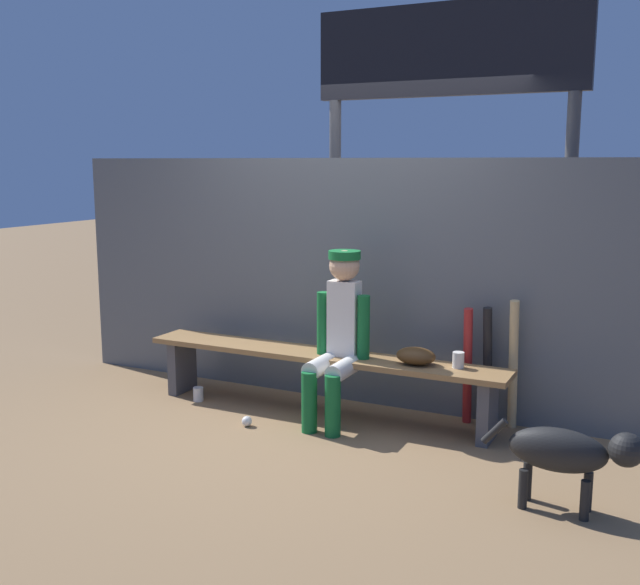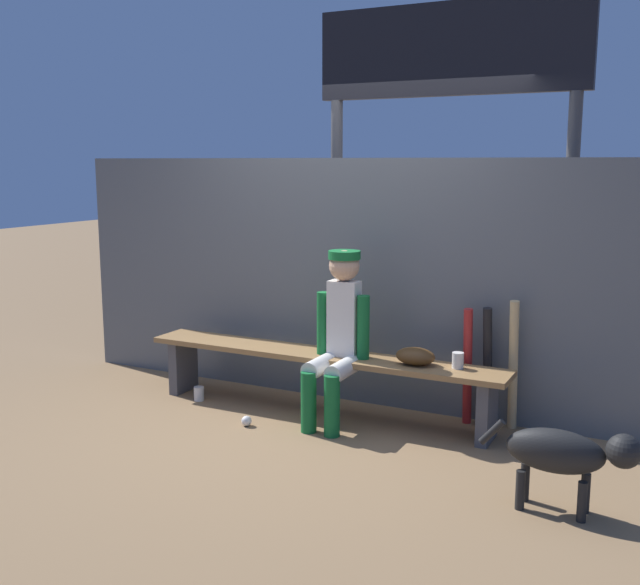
% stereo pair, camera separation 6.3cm
% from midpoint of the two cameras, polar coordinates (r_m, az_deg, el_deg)
% --- Properties ---
extents(ground_plane, '(30.00, 30.00, 0.00)m').
position_cam_midpoint_polar(ground_plane, '(5.70, -0.32, -9.15)').
color(ground_plane, olive).
extents(chainlink_fence, '(4.93, 0.03, 1.89)m').
position_cam_midpoint_polar(chainlink_fence, '(5.83, 1.44, 0.84)').
color(chainlink_fence, '#595E63').
rests_on(chainlink_fence, ground_plane).
extents(dugout_bench, '(2.81, 0.36, 0.47)m').
position_cam_midpoint_polar(dugout_bench, '(5.59, -0.33, -5.53)').
color(dugout_bench, olive).
rests_on(dugout_bench, ground_plane).
extents(player_seated, '(0.41, 0.55, 1.24)m').
position_cam_midpoint_polar(player_seated, '(5.34, 1.02, -2.96)').
color(player_seated, silver).
rests_on(player_seated, ground_plane).
extents(baseball_glove, '(0.28, 0.20, 0.12)m').
position_cam_midpoint_polar(baseball_glove, '(5.27, 6.93, -4.80)').
color(baseball_glove, '#593819').
rests_on(baseball_glove, dugout_bench).
extents(bat_aluminum_red, '(0.07, 0.14, 0.85)m').
position_cam_midpoint_polar(bat_aluminum_red, '(5.46, 10.79, -5.51)').
color(bat_aluminum_red, '#B22323').
rests_on(bat_aluminum_red, ground_plane).
extents(bat_aluminum_black, '(0.08, 0.16, 0.87)m').
position_cam_midpoint_polar(bat_aluminum_black, '(5.46, 12.26, -5.49)').
color(bat_aluminum_black, black).
rests_on(bat_aluminum_black, ground_plane).
extents(bat_wood_natural, '(0.06, 0.15, 0.93)m').
position_cam_midpoint_polar(bat_wood_natural, '(5.42, 14.11, -5.34)').
color(bat_wood_natural, tan).
rests_on(bat_wood_natural, ground_plane).
extents(baseball, '(0.07, 0.07, 0.07)m').
position_cam_midpoint_polar(baseball, '(5.46, -5.90, -9.68)').
color(baseball, white).
rests_on(baseball, ground_plane).
extents(cup_on_ground, '(0.08, 0.08, 0.11)m').
position_cam_midpoint_polar(cup_on_ground, '(6.05, -9.51, -7.60)').
color(cup_on_ground, silver).
rests_on(cup_on_ground, ground_plane).
extents(cup_on_bench, '(0.08, 0.08, 0.11)m').
position_cam_midpoint_polar(cup_on_bench, '(5.23, 10.10, -5.06)').
color(cup_on_bench, silver).
rests_on(cup_on_bench, dugout_bench).
extents(scoreboard, '(2.45, 0.27, 3.32)m').
position_cam_midpoint_polar(scoreboard, '(6.18, 9.92, 14.33)').
color(scoreboard, '#3F3F42').
rests_on(scoreboard, ground_plane).
extents(dog, '(0.84, 0.20, 0.49)m').
position_cam_midpoint_polar(dog, '(4.29, 17.90, -11.46)').
color(dog, black).
rests_on(dog, ground_plane).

